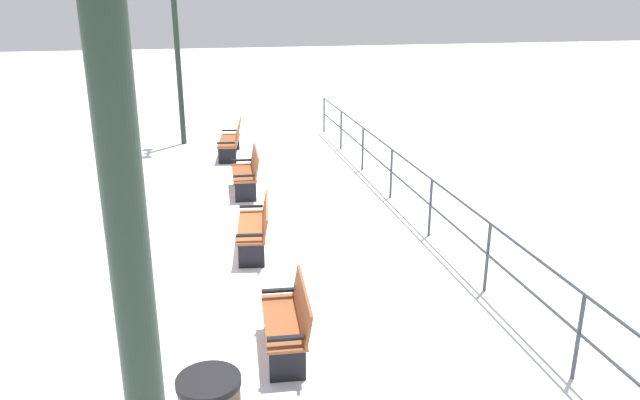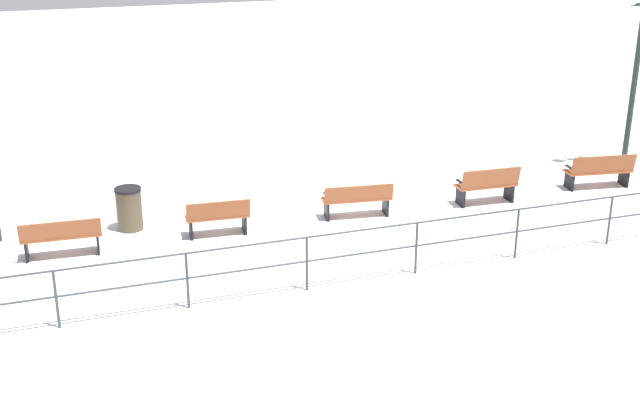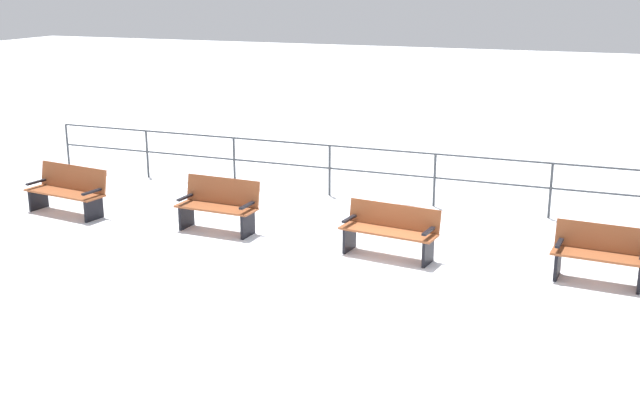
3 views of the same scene
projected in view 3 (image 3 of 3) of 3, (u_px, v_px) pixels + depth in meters
name	position (u px, v px, depth m)	size (l,w,h in m)	color
ground_plane	(390.00, 254.00, 12.84)	(80.00, 80.00, 0.00)	white
bench_nearest	(68.00, 190.00, 14.98)	(0.79, 1.74, 0.91)	brown
bench_second	(218.00, 205.00, 13.93)	(0.62, 1.49, 0.94)	brown
bench_third	(390.00, 230.00, 12.65)	(0.71, 1.64, 0.83)	brown
bench_fourth	(600.00, 254.00, 11.55)	(0.61, 1.40, 0.85)	brown
waterfront_railing	(435.00, 170.00, 15.37)	(0.05, 17.76, 1.08)	#383D42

